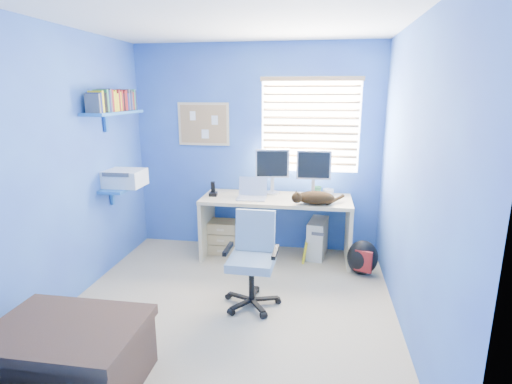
% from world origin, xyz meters
% --- Properties ---
extents(floor, '(3.00, 3.20, 0.00)m').
position_xyz_m(floor, '(0.00, 0.00, 0.00)').
color(floor, tan).
rests_on(floor, ground).
extents(ceiling, '(3.00, 3.20, 0.00)m').
position_xyz_m(ceiling, '(0.00, 0.00, 2.50)').
color(ceiling, white).
rests_on(ceiling, wall_back).
extents(wall_back, '(3.00, 0.01, 2.50)m').
position_xyz_m(wall_back, '(0.00, 1.60, 1.25)').
color(wall_back, '#334CAE').
rests_on(wall_back, ground).
extents(wall_front, '(3.00, 0.01, 2.50)m').
position_xyz_m(wall_front, '(0.00, -1.60, 1.25)').
color(wall_front, '#334CAE').
rests_on(wall_front, ground).
extents(wall_left, '(0.01, 3.20, 2.50)m').
position_xyz_m(wall_left, '(-1.50, 0.00, 1.25)').
color(wall_left, '#334CAE').
rests_on(wall_left, ground).
extents(wall_right, '(0.01, 3.20, 2.50)m').
position_xyz_m(wall_right, '(1.50, 0.00, 1.25)').
color(wall_right, '#334CAE').
rests_on(wall_right, ground).
extents(desk, '(1.72, 0.65, 0.74)m').
position_xyz_m(desk, '(0.29, 1.26, 0.37)').
color(desk, tan).
rests_on(desk, floor).
extents(laptop, '(0.34, 0.27, 0.22)m').
position_xyz_m(laptop, '(0.02, 1.15, 0.85)').
color(laptop, silver).
rests_on(laptop, desk).
extents(monitor_left, '(0.42, 0.19, 0.54)m').
position_xyz_m(monitor_left, '(0.22, 1.44, 1.01)').
color(monitor_left, silver).
rests_on(monitor_left, desk).
extents(monitor_right, '(0.40, 0.13, 0.54)m').
position_xyz_m(monitor_right, '(0.71, 1.42, 1.01)').
color(monitor_right, silver).
rests_on(monitor_right, desk).
extents(phone, '(0.10, 0.12, 0.17)m').
position_xyz_m(phone, '(-0.45, 1.23, 0.82)').
color(phone, black).
rests_on(phone, desk).
extents(mug, '(0.10, 0.09, 0.10)m').
position_xyz_m(mug, '(0.76, 1.46, 0.79)').
color(mug, '#2E7549').
rests_on(mug, desk).
extents(cd_spindle, '(0.13, 0.13, 0.07)m').
position_xyz_m(cd_spindle, '(0.89, 1.48, 0.78)').
color(cd_spindle, silver).
rests_on(cd_spindle, desk).
extents(cat, '(0.46, 0.35, 0.15)m').
position_xyz_m(cat, '(0.75, 1.04, 0.81)').
color(cat, black).
rests_on(cat, desk).
extents(tower_pc, '(0.26, 0.46, 0.45)m').
position_xyz_m(tower_pc, '(0.78, 1.38, 0.23)').
color(tower_pc, beige).
rests_on(tower_pc, floor).
extents(drawer_boxes, '(0.35, 0.28, 0.41)m').
position_xyz_m(drawer_boxes, '(-0.36, 1.31, 0.20)').
color(drawer_boxes, tan).
rests_on(drawer_boxes, floor).
extents(yellow_book, '(0.03, 0.17, 0.24)m').
position_xyz_m(yellow_book, '(0.64, 1.18, 0.12)').
color(yellow_book, yellow).
rests_on(yellow_book, floor).
extents(backpack, '(0.40, 0.36, 0.39)m').
position_xyz_m(backpack, '(1.27, 0.94, 0.19)').
color(backpack, black).
rests_on(backpack, floor).
extents(bed_corner, '(0.94, 0.67, 0.45)m').
position_xyz_m(bed_corner, '(-0.83, -1.12, 0.23)').
color(bed_corner, '#4C3728').
rests_on(bed_corner, floor).
extents(office_chair, '(0.51, 0.51, 0.86)m').
position_xyz_m(office_chair, '(0.20, 0.15, 0.32)').
color(office_chair, black).
rests_on(office_chair, floor).
extents(window_blinds, '(1.15, 0.05, 1.10)m').
position_xyz_m(window_blinds, '(0.65, 1.57, 1.55)').
color(window_blinds, white).
rests_on(window_blinds, ground).
extents(corkboard, '(0.64, 0.02, 0.52)m').
position_xyz_m(corkboard, '(-0.65, 1.58, 1.55)').
color(corkboard, tan).
rests_on(corkboard, ground).
extents(wall_shelves, '(0.42, 0.90, 1.05)m').
position_xyz_m(wall_shelves, '(-1.35, 0.75, 1.43)').
color(wall_shelves, '#2367B5').
rests_on(wall_shelves, ground).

